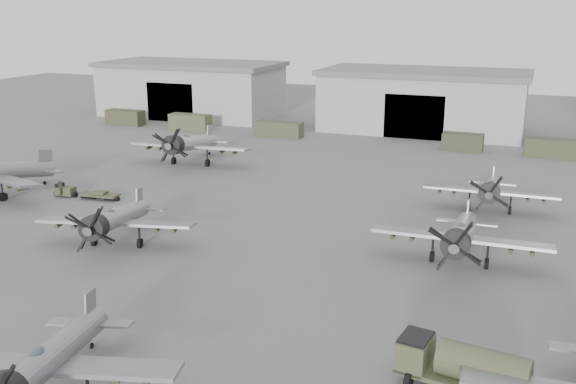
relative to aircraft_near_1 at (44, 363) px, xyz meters
name	(u,v)px	position (x,y,z in m)	size (l,w,h in m)	color
ground	(238,310)	(3.84, 11.68, -2.20)	(220.00, 220.00, 0.00)	#5D5D5B
hangar_left	(192,89)	(-34.16, 73.64, 2.18)	(29.00, 14.80, 8.70)	#AFB0A4
hangar_center	(423,100)	(3.84, 73.64, 2.18)	(29.00, 14.80, 8.70)	#AFB0A4
support_truck_0	(125,117)	(-39.03, 61.68, -1.06)	(5.86, 2.20, 2.28)	#3C3C27
support_truck_1	(190,122)	(-27.78, 61.68, -1.05)	(6.12, 2.20, 2.30)	#474B31
support_truck_2	(279,129)	(-13.75, 61.68, -1.15)	(6.56, 2.20, 2.09)	#3D432C
support_truck_4	(463,142)	(11.00, 61.68, -1.12)	(4.96, 2.20, 2.14)	#353A26
support_truck_5	(550,148)	(21.16, 61.68, -1.08)	(5.75, 2.20, 2.24)	#3B3D28
aircraft_near_1	(44,363)	(0.00, 0.00, 0.00)	(12.09, 10.88, 4.83)	gray
aircraft_mid_1	(114,220)	(-9.18, 17.82, -0.04)	(11.94, 10.74, 4.75)	gray
aircraft_mid_2	(461,235)	(15.19, 23.50, 0.05)	(12.29, 11.06, 4.94)	#9DA0A5
aircraft_far_0	(189,144)	(-16.87, 42.40, 0.30)	(13.82, 12.43, 5.50)	#9FA1A8
aircraft_far_1	(491,189)	(16.17, 36.77, -0.11)	(11.45, 10.30, 4.59)	gray
fuel_tanker	(463,365)	(17.19, 7.96, -0.81)	(6.49, 2.93, 2.42)	#45492F
tug_trailer	(78,192)	(-20.36, 27.45, -1.71)	(6.45, 1.80, 1.28)	#42402B
ground_crew	(61,189)	(-21.76, 26.71, -1.33)	(0.63, 0.41, 1.73)	#3A3F29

